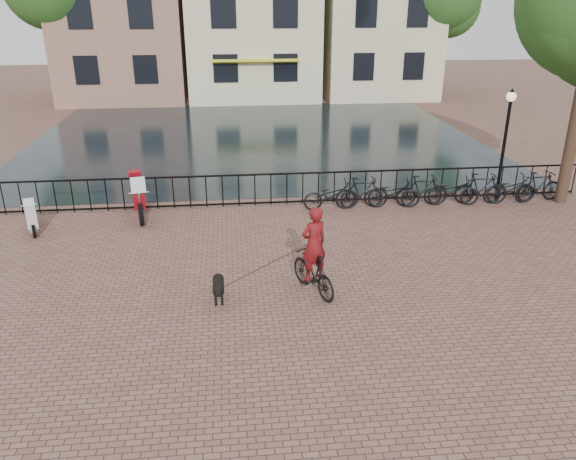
{
  "coord_description": "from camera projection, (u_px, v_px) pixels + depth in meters",
  "views": [
    {
      "loc": [
        -1.24,
        -8.57,
        6.03
      ],
      "look_at": [
        0.0,
        3.0,
        1.2
      ],
      "focal_mm": 35.0,
      "sensor_mm": 36.0,
      "label": 1
    }
  ],
  "objects": [
    {
      "name": "canal_water",
      "position": [
        255.0,
        137.0,
        26.19
      ],
      "size": [
        20.0,
        20.0,
        0.0
      ],
      "primitive_type": "plane",
      "color": "black",
      "rests_on": "ground"
    },
    {
      "name": "motorcycle",
      "position": [
        138.0,
        192.0,
        16.48
      ],
      "size": [
        0.91,
        2.14,
        1.49
      ],
      "rotation": [
        0.0,
        0.0,
        0.2
      ],
      "color": "maroon",
      "rests_on": "ground"
    },
    {
      "name": "ground",
      "position": [
        305.0,
        352.0,
        10.3
      ],
      "size": [
        100.0,
        100.0,
        0.0
      ],
      "primitive_type": "plane",
      "color": "brown",
      "rests_on": "ground"
    },
    {
      "name": "parked_bike_7",
      "position": [
        539.0,
        187.0,
        17.74
      ],
      "size": [
        1.72,
        0.71,
        1.0
      ],
      "primitive_type": "imported",
      "rotation": [
        0.0,
        0.0,
        1.72
      ],
      "color": "black",
      "rests_on": "ground"
    },
    {
      "name": "parked_bike_0",
      "position": [
        331.0,
        195.0,
        17.1
      ],
      "size": [
        1.75,
        0.7,
        0.9
      ],
      "primitive_type": "imported",
      "rotation": [
        0.0,
        0.0,
        1.63
      ],
      "color": "black",
      "rests_on": "ground"
    },
    {
      "name": "parked_bike_6",
      "position": [
        510.0,
        189.0,
        17.66
      ],
      "size": [
        1.73,
        0.63,
        0.9
      ],
      "primitive_type": "imported",
      "rotation": [
        0.0,
        0.0,
        1.59
      ],
      "color": "black",
      "rests_on": "ground"
    },
    {
      "name": "railing",
      "position": [
        271.0,
        189.0,
        17.46
      ],
      "size": [
        20.0,
        0.05,
        1.02
      ],
      "color": "black",
      "rests_on": "ground"
    },
    {
      "name": "cyclist",
      "position": [
        314.0,
        256.0,
        12.08
      ],
      "size": [
        1.14,
        1.76,
        2.34
      ],
      "rotation": [
        0.0,
        0.0,
        3.56
      ],
      "color": "black",
      "rests_on": "ground"
    },
    {
      "name": "parked_bike_2",
      "position": [
        392.0,
        193.0,
        17.29
      ],
      "size": [
        1.78,
        0.84,
        0.9
      ],
      "primitive_type": "imported",
      "rotation": [
        0.0,
        0.0,
        1.43
      ],
      "color": "black",
      "rests_on": "ground"
    },
    {
      "name": "parked_bike_4",
      "position": [
        451.0,
        191.0,
        17.47
      ],
      "size": [
        1.78,
        0.82,
        0.9
      ],
      "primitive_type": "imported",
      "rotation": [
        0.0,
        0.0,
        1.43
      ],
      "color": "black",
      "rests_on": "ground"
    },
    {
      "name": "canal_house_mid",
      "position": [
        251.0,
        0.0,
        35.64
      ],
      "size": [
        8.0,
        9.5,
        11.8
      ],
      "color": "beige",
      "rests_on": "ground"
    },
    {
      "name": "parked_bike_3",
      "position": [
        422.0,
        191.0,
        17.36
      ],
      "size": [
        1.68,
        0.51,
        1.0
      ],
      "primitive_type": "imported",
      "rotation": [
        0.0,
        0.0,
        1.6
      ],
      "color": "black",
      "rests_on": "ground"
    },
    {
      "name": "lamp_post",
      "position": [
        507.0,
        127.0,
        17.08
      ],
      "size": [
        0.3,
        0.3,
        3.45
      ],
      "color": "black",
      "rests_on": "ground"
    },
    {
      "name": "parked_bike_5",
      "position": [
        481.0,
        189.0,
        17.55
      ],
      "size": [
        1.71,
        0.67,
        1.0
      ],
      "primitive_type": "imported",
      "rotation": [
        0.0,
        0.0,
        1.45
      ],
      "color": "black",
      "rests_on": "ground"
    },
    {
      "name": "dog",
      "position": [
        218.0,
        288.0,
        11.95
      ],
      "size": [
        0.3,
        0.9,
        0.6
      ],
      "rotation": [
        0.0,
        0.0,
        0.02
      ],
      "color": "black",
      "rests_on": "ground"
    },
    {
      "name": "parked_bike_1",
      "position": [
        362.0,
        193.0,
        17.18
      ],
      "size": [
        1.67,
        0.5,
        1.0
      ],
      "primitive_type": "imported",
      "rotation": [
        0.0,
        0.0,
        1.59
      ],
      "color": "black",
      "rests_on": "ground"
    },
    {
      "name": "scooter",
      "position": [
        30.0,
        212.0,
        15.44
      ],
      "size": [
        0.77,
        1.3,
        1.16
      ],
      "rotation": [
        0.0,
        0.0,
        0.35
      ],
      "color": "beige",
      "rests_on": "ground"
    }
  ]
}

